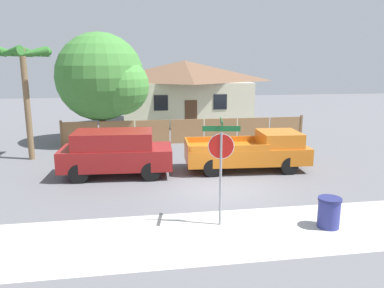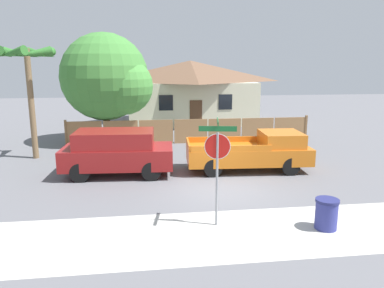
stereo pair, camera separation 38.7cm
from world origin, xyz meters
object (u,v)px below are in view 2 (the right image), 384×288
Objects in this scene: red_suv at (117,151)px; orange_pickup at (253,152)px; oak_tree at (109,79)px; trash_bin at (326,214)px; palm_tree at (28,63)px; stop_sign at (217,154)px; house at (190,90)px.

red_suv reaches higher than orange_pickup.
trash_bin is (6.96, -12.98, -3.27)m from oak_tree.
palm_tree is 11.30m from orange_pickup.
oak_tree is 1.18× the size of orange_pickup.
stop_sign is at bearing -113.09° from orange_pickup.
palm_tree is at bearing -129.76° from house.
orange_pickup is (5.85, -0.02, -0.19)m from red_suv.
orange_pickup is 1.74× the size of stop_sign.
orange_pickup is 6.20m from stop_sign.
oak_tree reaches higher than house.
palm_tree reaches higher than orange_pickup.
trash_bin is (10.38, -9.55, -4.17)m from palm_tree.
palm_tree is 1.00× the size of orange_pickup.
stop_sign is at bearing -50.43° from palm_tree.
oak_tree is 7.18× the size of trash_bin.
oak_tree is 13.03m from stop_sign.
palm_tree is 6.08× the size of trash_bin.
stop_sign is (7.35, -8.89, -2.50)m from palm_tree.
trash_bin is at bearing -86.51° from house.
trash_bin is (0.32, -6.08, -0.39)m from orange_pickup.
red_suv is 1.50× the size of stop_sign.
palm_tree is 1.74× the size of stop_sign.
house is at bearing 52.90° from oak_tree.
trash_bin is (3.03, -0.66, -1.67)m from stop_sign.
oak_tree is 2.05× the size of stop_sign.
stop_sign is at bearing -95.12° from house.
oak_tree is at bearing 45.06° from palm_tree.
trash_bin is at bearing -83.53° from orange_pickup.
oak_tree is 4.92m from palm_tree.
red_suv is 6.38m from stop_sign.
red_suv is at bearing 135.32° from trash_bin.
oak_tree is (-5.71, -7.55, 1.23)m from house.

